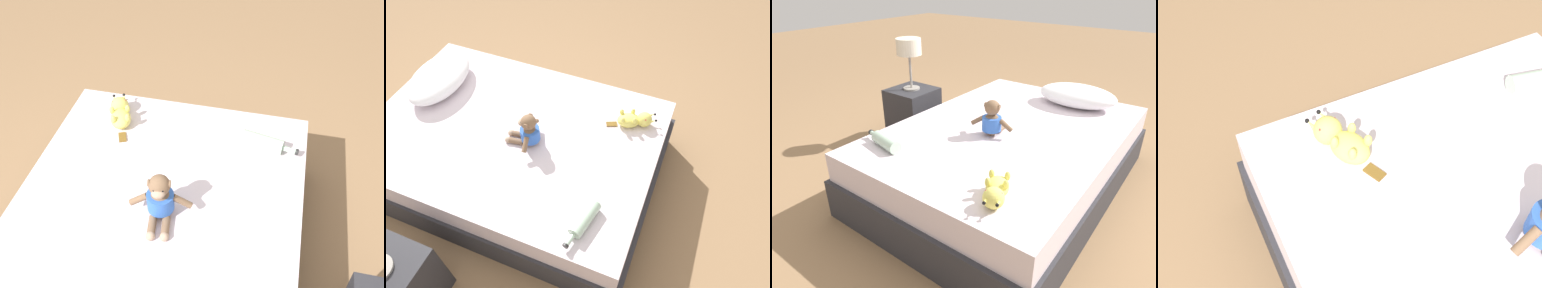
% 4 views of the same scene
% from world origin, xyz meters
% --- Properties ---
extents(plush_yellow_creature, '(0.18, 0.32, 0.10)m').
position_xyz_m(plush_yellow_creature, '(0.36, -0.74, 0.48)').
color(plush_yellow_creature, '#EAE066').
rests_on(plush_yellow_creature, bed).
extents(glass_bottle, '(0.30, 0.12, 0.08)m').
position_xyz_m(glass_bottle, '(-0.44, -0.69, 0.48)').
color(glass_bottle, '#B2D1B7').
rests_on(glass_bottle, bed).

